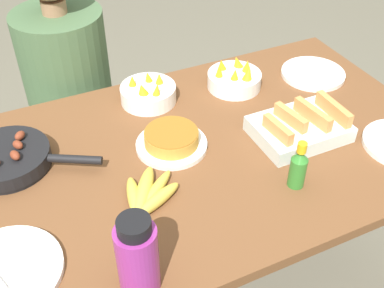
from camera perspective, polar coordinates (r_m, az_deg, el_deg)
dining_table at (r=1.50m, az=0.00°, el=-3.74°), size 1.56×0.89×0.73m
banana_bunch at (r=1.28m, az=-5.37°, el=-6.05°), size 0.17×0.18×0.04m
melon_tray at (r=1.51m, az=12.71°, el=1.97°), size 0.28×0.20×0.10m
skillet at (r=1.47m, az=-20.90°, el=-1.62°), size 0.37×0.27×0.08m
frittata_plate_center at (r=1.44m, az=-2.45°, el=0.43°), size 0.22×0.22×0.06m
empty_plate_far_left at (r=1.84m, az=14.14°, el=8.10°), size 0.23×0.23×0.02m
empty_plate_far_right at (r=1.21m, az=-21.28°, el=-13.95°), size 0.26×0.26×0.02m
fruit_bowl_mango at (r=1.63m, az=-5.21°, el=6.04°), size 0.19×0.19×0.10m
fruit_bowl_citrus at (r=1.71m, az=5.06°, el=7.74°), size 0.19×0.19×0.10m
water_bottle at (r=1.05m, az=-6.49°, el=-13.11°), size 0.09×0.09×0.21m
hot_sauce_bottle at (r=1.32m, az=12.49°, el=-2.70°), size 0.05×0.05×0.15m
person_figure at (r=2.03m, az=-13.70°, el=3.13°), size 0.36×0.36×1.19m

